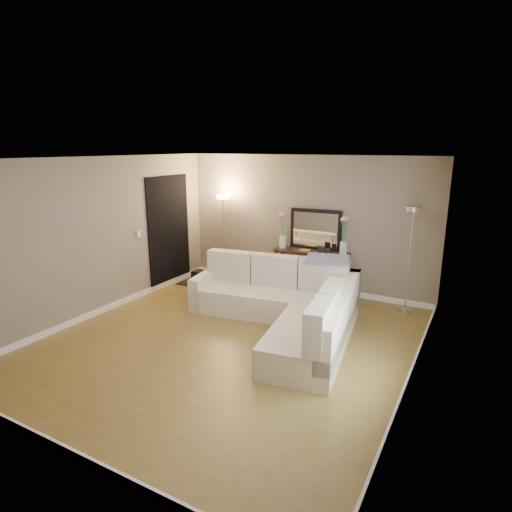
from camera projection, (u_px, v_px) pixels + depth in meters
The scene contains 23 objects.
floor at pixel (230, 341), 6.23m from camera, with size 5.00×5.50×0.01m, color olive.
ceiling at pixel (227, 158), 5.58m from camera, with size 5.00×5.50×0.01m, color white.
wall_back at pixel (305, 224), 8.24m from camera, with size 5.00×0.02×2.60m, color gray.
wall_front at pixel (51, 326), 3.56m from camera, with size 5.00×0.02×2.60m, color gray.
wall_left at pixel (100, 237), 7.07m from camera, with size 0.02×5.50×2.60m, color gray.
wall_right at pixel (420, 282), 4.73m from camera, with size 0.02×5.50×2.60m, color gray.
baseboard_back at pixel (303, 286), 8.54m from camera, with size 5.00×0.03×0.10m, color white.
baseboard_front at pixel (69, 452), 3.89m from camera, with size 5.00×0.03×0.10m, color white.
baseboard_left at pixel (108, 308), 7.37m from camera, with size 0.03×5.50×0.10m, color white.
baseboard_right at pixel (407, 382), 5.06m from camera, with size 0.03×5.50×0.10m, color white.
doorway at pixel (169, 231), 8.55m from camera, with size 0.02×1.20×2.20m, color black.
switch_plate at pixel (138, 234), 7.80m from camera, with size 0.02×0.08×0.12m, color white.
sectional_sofa at pixel (287, 305), 6.67m from camera, with size 3.08×2.72×0.96m.
throw_blanket at pixel (328, 259), 6.97m from camera, with size 0.69×0.40×0.05m, color slate.
console_table at pixel (307, 270), 8.09m from camera, with size 1.41×0.45×0.86m.
leaning_mirror at pixel (316, 230), 8.03m from camera, with size 0.99×0.10×0.77m.
table_decor at pixel (311, 251), 7.93m from camera, with size 0.59×0.14×0.14m.
flower_vase_left at pixel (283, 233), 8.14m from camera, with size 0.16×0.14×0.73m.
flower_vase_right at pixel (344, 239), 7.65m from camera, with size 0.16×0.14×0.73m.
floor_lamp_lit at pixel (223, 221), 8.80m from camera, with size 0.25×0.25×1.79m.
floor_lamp_unlit at pixel (411, 239), 7.04m from camera, with size 0.30×0.30×1.81m.
charcoal_rug at pixel (212, 283), 8.87m from camera, with size 1.17×0.88×0.02m, color black.
black_bag at pixel (201, 276), 8.85m from camera, with size 0.33×0.23×0.21m, color black.
Camera 1 is at (3.09, -4.83, 2.76)m, focal length 30.00 mm.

